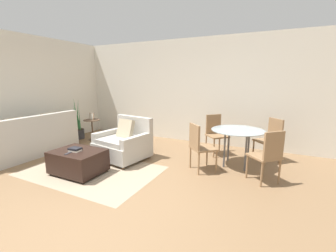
{
  "coord_description": "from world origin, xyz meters",
  "views": [
    {
      "loc": [
        2.33,
        -2.24,
        1.69
      ],
      "look_at": [
        0.33,
        1.83,
        0.75
      ],
      "focal_mm": 24.0,
      "sensor_mm": 36.0,
      "label": 1
    }
  ],
  "objects": [
    {
      "name": "wall_left",
      "position": [
        -3.17,
        1.5,
        1.38
      ],
      "size": [
        0.06,
        12.0,
        2.75
      ],
      "color": "silver",
      "rests_on": "ground_plane"
    },
    {
      "name": "picture_frame",
      "position": [
        -2.34,
        2.39,
        0.67
      ],
      "size": [
        0.16,
        0.07,
        0.2
      ],
      "color": "#8C6647",
      "rests_on": "side_table"
    },
    {
      "name": "potted_plant",
      "position": [
        -2.83,
        2.31,
        0.24
      ],
      "size": [
        0.35,
        0.35,
        1.19
      ],
      "color": "#333338",
      "rests_on": "ground_plane"
    },
    {
      "name": "dining_chair_far_right",
      "position": [
        2.26,
        2.77,
        0.52
      ],
      "size": [
        0.59,
        0.59,
        0.9
      ],
      "color": "#93704C",
      "rests_on": "ground_plane"
    },
    {
      "name": "dining_chair_near_right",
      "position": [
        2.26,
        1.6,
        0.52
      ],
      "size": [
        0.59,
        0.59,
        0.9
      ],
      "color": "#93704C",
      "rests_on": "ground_plane"
    },
    {
      "name": "wall_back",
      "position": [
        0.0,
        3.53,
        1.38
      ],
      "size": [
        12.0,
        0.06,
        2.75
      ],
      "color": "silver",
      "rests_on": "ground_plane"
    },
    {
      "name": "side_table",
      "position": [
        -2.34,
        2.39,
        0.41
      ],
      "size": [
        0.45,
        0.45,
        0.58
      ],
      "color": "#4C3828",
      "rests_on": "ground_plane"
    },
    {
      "name": "armchair",
      "position": [
        -0.58,
        1.52,
        0.34
      ],
      "size": [
        1.12,
        1.05,
        0.89
      ],
      "color": "#B2ADA3",
      "rests_on": "ground_plane"
    },
    {
      "name": "ground_plane",
      "position": [
        0.0,
        0.0,
        0.0
      ],
      "size": [
        20.0,
        20.0,
        0.0
      ],
      "primitive_type": "plane",
      "color": "brown"
    },
    {
      "name": "dining_chair_near_left",
      "position": [
        1.09,
        1.6,
        0.52
      ],
      "size": [
        0.59,
        0.59,
        0.9
      ],
      "color": "#93704C",
      "rests_on": "ground_plane"
    },
    {
      "name": "ottoman",
      "position": [
        -0.84,
        0.51,
        0.24
      ],
      "size": [
        0.89,
        0.67,
        0.43
      ],
      "color": "black",
      "rests_on": "ground_plane"
    },
    {
      "name": "area_rug",
      "position": [
        -0.71,
        0.69,
        0.0
      ],
      "size": [
        2.46,
        1.63,
        0.01
      ],
      "color": "gray",
      "rests_on": "ground_plane"
    },
    {
      "name": "couch",
      "position": [
        -2.62,
        0.82,
        0.32
      ],
      "size": [
        0.84,
        1.99,
        0.93
      ],
      "color": "#B2ADA3",
      "rests_on": "ground_plane"
    },
    {
      "name": "dining_chair_far_left",
      "position": [
        1.09,
        2.77,
        0.52
      ],
      "size": [
        0.59,
        0.59,
        0.9
      ],
      "color": "#93704C",
      "rests_on": "ground_plane"
    },
    {
      "name": "tv_remote_primary",
      "position": [
        -0.86,
        0.33,
        0.44
      ],
      "size": [
        0.07,
        0.17,
        0.01
      ],
      "color": "#333338",
      "rests_on": "ottoman"
    },
    {
      "name": "dining_table",
      "position": [
        1.68,
        2.18,
        0.64
      ],
      "size": [
        1.02,
        1.02,
        0.73
      ],
      "color": "#99A8AD",
      "rests_on": "ground_plane"
    },
    {
      "name": "book_stack",
      "position": [
        -0.86,
        0.47,
        0.47
      ],
      "size": [
        0.22,
        0.17,
        0.06
      ],
      "color": "beige",
      "rests_on": "ottoman"
    }
  ]
}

